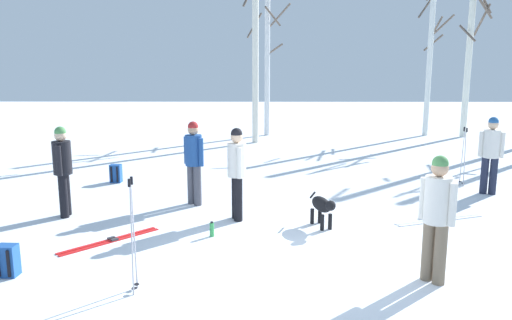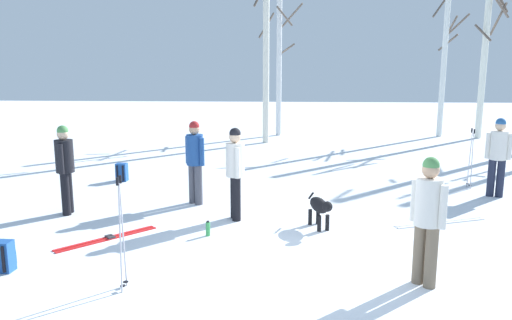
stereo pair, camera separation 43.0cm
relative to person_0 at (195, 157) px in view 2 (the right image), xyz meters
The scene contains 18 objects.
ground_plane 3.75m from the person_0, 57.60° to the right, with size 60.00×60.00×0.00m, color white.
person_0 is the anchor object (origin of this frame).
person_1 6.45m from the person_0, ahead, with size 0.49×0.34×1.72m.
person_2 1.36m from the person_0, 47.48° to the right, with size 0.34×0.50×1.72m.
person_3 2.49m from the person_0, 160.47° to the right, with size 0.34×0.52×1.72m.
person_4 5.20m from the person_0, 45.33° to the right, with size 0.37×0.42×1.72m.
dog 2.90m from the person_0, 30.57° to the right, with size 0.42×0.85×0.57m.
ski_pair_lying_0 4.87m from the person_0, 12.42° to the right, with size 1.78×0.80×0.05m.
ski_pair_lying_1 2.64m from the person_0, 116.58° to the right, with size 1.36×1.39×0.05m.
ski_poles_0 4.04m from the person_0, 93.41° to the right, with size 0.07×0.22×1.49m.
ski_poles_1 6.35m from the person_0, 15.51° to the left, with size 0.07×0.25×1.38m.
backpack_0 2.99m from the person_0, 138.29° to the left, with size 0.27×0.30×0.44m.
backpack_1 4.20m from the person_0, 120.50° to the right, with size 0.27×0.29×0.44m.
water_bottle_0 2.19m from the person_0, 74.48° to the right, with size 0.08×0.08×0.26m.
birch_tree_0 8.71m from the person_0, 81.92° to the left, with size 1.42×1.29×7.54m.
birch_tree_1 10.36m from the person_0, 80.95° to the left, with size 1.70×1.44×5.78m.
birch_tree_2 12.94m from the person_0, 51.85° to the left, with size 1.32×1.29×6.11m.
birch_tree_3 13.55m from the person_0, 46.14° to the left, with size 1.21×1.27×6.32m.
Camera 2 is at (-0.14, -7.01, 2.89)m, focal length 35.69 mm.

